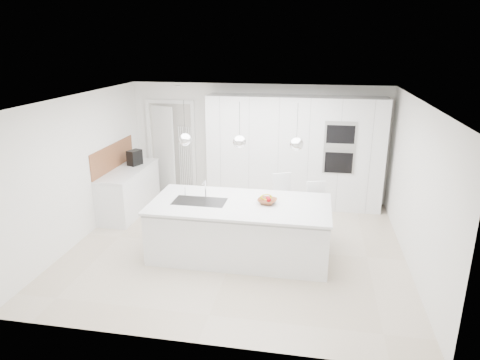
% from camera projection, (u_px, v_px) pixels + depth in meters
% --- Properties ---
extents(floor, '(5.50, 5.50, 0.00)m').
position_uv_depth(floor, '(237.00, 247.00, 7.30)').
color(floor, beige).
rests_on(floor, ground).
extents(wall_back, '(5.50, 0.00, 5.50)m').
position_uv_depth(wall_back, '(258.00, 143.00, 9.25)').
color(wall_back, white).
rests_on(wall_back, ground).
extents(wall_left, '(0.00, 5.00, 5.00)m').
position_uv_depth(wall_left, '(80.00, 168.00, 7.37)').
color(wall_left, white).
rests_on(wall_left, ground).
extents(ceiling, '(5.50, 5.50, 0.00)m').
position_uv_depth(ceiling, '(237.00, 99.00, 6.52)').
color(ceiling, white).
rests_on(ceiling, wall_back).
extents(tall_cabinets, '(3.60, 0.60, 2.30)m').
position_uv_depth(tall_cabinets, '(294.00, 152.00, 8.87)').
color(tall_cabinets, white).
rests_on(tall_cabinets, floor).
extents(oven_stack, '(0.62, 0.04, 1.05)m').
position_uv_depth(oven_stack, '(340.00, 148.00, 8.36)').
color(oven_stack, '#A5A5A8').
rests_on(oven_stack, tall_cabinets).
extents(doorway_frame, '(1.11, 0.08, 2.13)m').
position_uv_depth(doorway_frame, '(172.00, 149.00, 9.62)').
color(doorway_frame, white).
rests_on(doorway_frame, floor).
extents(hallway_door, '(0.76, 0.38, 2.00)m').
position_uv_depth(hallway_door, '(160.00, 150.00, 9.62)').
color(hallway_door, white).
rests_on(hallway_door, floor).
extents(radiator, '(0.32, 0.04, 1.40)m').
position_uv_depth(radiator, '(186.00, 157.00, 9.61)').
color(radiator, white).
rests_on(radiator, floor).
extents(left_base_cabinets, '(0.60, 1.80, 0.86)m').
position_uv_depth(left_base_cabinets, '(129.00, 191.00, 8.70)').
color(left_base_cabinets, white).
rests_on(left_base_cabinets, floor).
extents(left_worktop, '(0.62, 1.82, 0.04)m').
position_uv_depth(left_worktop, '(128.00, 170.00, 8.56)').
color(left_worktop, white).
rests_on(left_worktop, left_base_cabinets).
extents(oak_backsplash, '(0.02, 1.80, 0.50)m').
position_uv_depth(oak_backsplash, '(113.00, 156.00, 8.52)').
color(oak_backsplash, brown).
rests_on(oak_backsplash, wall_left).
extents(island_base, '(2.80, 1.20, 0.86)m').
position_uv_depth(island_base, '(240.00, 231.00, 6.87)').
color(island_base, white).
rests_on(island_base, floor).
extents(island_worktop, '(2.84, 1.40, 0.04)m').
position_uv_depth(island_worktop, '(240.00, 204.00, 6.77)').
color(island_worktop, white).
rests_on(island_worktop, island_base).
extents(island_sink, '(0.84, 0.44, 0.18)m').
position_uv_depth(island_sink, '(200.00, 206.00, 6.85)').
color(island_sink, '#3F3F42').
rests_on(island_sink, island_worktop).
extents(island_tap, '(0.02, 0.02, 0.30)m').
position_uv_depth(island_tap, '(206.00, 189.00, 6.96)').
color(island_tap, white).
rests_on(island_tap, island_worktop).
extents(pendant_left, '(0.20, 0.20, 0.20)m').
position_uv_depth(pendant_left, '(185.00, 140.00, 6.55)').
color(pendant_left, white).
rests_on(pendant_left, ceiling).
extents(pendant_mid, '(0.20, 0.20, 0.20)m').
position_uv_depth(pendant_mid, '(240.00, 142.00, 6.41)').
color(pendant_mid, white).
rests_on(pendant_mid, ceiling).
extents(pendant_right, '(0.20, 0.20, 0.20)m').
position_uv_depth(pendant_right, '(296.00, 144.00, 6.27)').
color(pendant_right, white).
rests_on(pendant_right, ceiling).
extents(fruit_bowl, '(0.34, 0.34, 0.07)m').
position_uv_depth(fruit_bowl, '(267.00, 201.00, 6.73)').
color(fruit_bowl, brown).
rests_on(fruit_bowl, island_worktop).
extents(espresso_machine, '(0.27, 0.34, 0.31)m').
position_uv_depth(espresso_machine, '(135.00, 158.00, 8.81)').
color(espresso_machine, black).
rests_on(espresso_machine, left_worktop).
extents(bar_stool_left, '(0.53, 0.60, 1.09)m').
position_uv_depth(bar_stool_left, '(280.00, 205.00, 7.66)').
color(bar_stool_left, white).
rests_on(bar_stool_left, floor).
extents(bar_stool_right, '(0.45, 0.55, 1.04)m').
position_uv_depth(bar_stool_right, '(315.00, 212.00, 7.39)').
color(bar_stool_right, white).
rests_on(bar_stool_right, floor).
extents(apple_a, '(0.07, 0.07, 0.07)m').
position_uv_depth(apple_a, '(269.00, 200.00, 6.71)').
color(apple_a, '#AE0B15').
rests_on(apple_a, fruit_bowl).
extents(apple_b, '(0.07, 0.07, 0.07)m').
position_uv_depth(apple_b, '(268.00, 198.00, 6.77)').
color(apple_b, '#AE0B15').
rests_on(apple_b, fruit_bowl).
extents(banana_bunch, '(0.22, 0.16, 0.19)m').
position_uv_depth(banana_bunch, '(266.00, 197.00, 6.71)').
color(banana_bunch, gold).
rests_on(banana_bunch, fruit_bowl).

